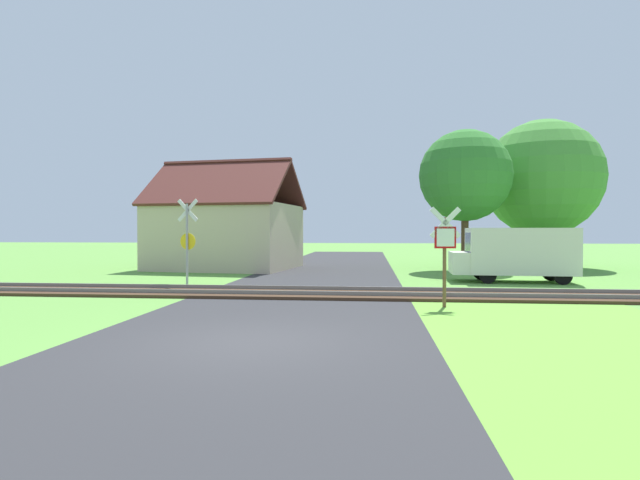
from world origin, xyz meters
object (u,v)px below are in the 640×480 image
Objects in this scene: tree_far at (542,178)px; mail_truck at (516,252)px; crossing_sign_far at (187,237)px; house at (227,234)px; tree_right at (465,176)px; stop_sign_near at (445,248)px.

tree_far is 10.69m from mail_truck.
crossing_sign_far is 9.23m from house.
tree_right is (-5.02, -3.27, -0.18)m from tree_far.
tree_right is at bearing 12.62° from mail_truck.
tree_far is at bearing 33.07° from tree_right.
stop_sign_near is 0.56× the size of mail_truck.
tree_right reaches higher than stop_sign_near.
crossing_sign_far is 0.45× the size of tree_right.
crossing_sign_far is 21.06m from tree_far.
tree_far is (18.10, 2.90, 3.25)m from house.
tree_far reaches higher than house.
house is at bearing -170.91° from tree_far.
stop_sign_near is 8.31m from mail_truck.
house is 0.98× the size of tree_far.
house is 1.13× the size of tree_right.
tree_right is (13.08, -0.37, 3.06)m from house.
tree_far is 6.00m from tree_right.
tree_far is at bearing 46.33° from crossing_sign_far.
crossing_sign_far is at bearing -34.39° from stop_sign_near.
mail_truck is (-4.03, -9.06, -3.99)m from tree_far.
house reaches higher than mail_truck.
tree_far is at bearing -21.10° from mail_truck.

